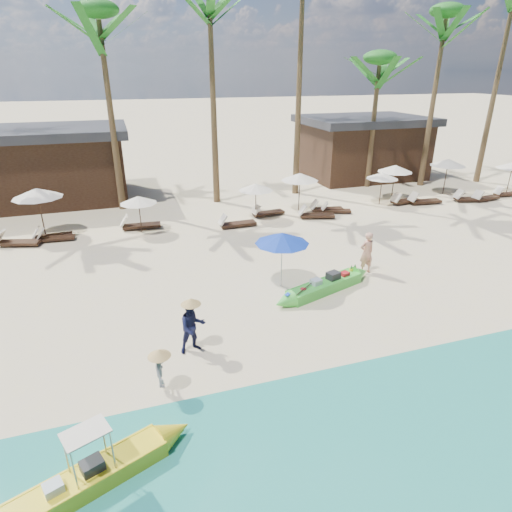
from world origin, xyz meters
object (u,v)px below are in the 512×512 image
object	(u,v)px
green_canoe	(325,286)
blue_umbrella	(282,238)
tourist	(367,253)
yellow_canoe	(84,482)

from	to	relation	value
green_canoe	blue_umbrella	bearing A→B (deg)	128.58
tourist	yellow_canoe	bearing A→B (deg)	28.59
yellow_canoe	blue_umbrella	bearing A→B (deg)	23.76
tourist	blue_umbrella	bearing A→B (deg)	-4.30
yellow_canoe	blue_umbrella	distance (m)	9.53
green_canoe	yellow_canoe	xyz separation A→B (m)	(-7.88, -5.86, -0.00)
green_canoe	tourist	world-z (taller)	tourist
yellow_canoe	tourist	distance (m)	12.18
green_canoe	tourist	size ratio (longest dim) A/B	2.91
green_canoe	yellow_canoe	world-z (taller)	yellow_canoe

